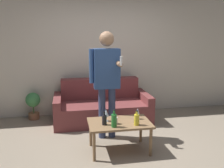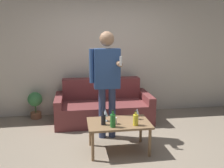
# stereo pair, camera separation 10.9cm
# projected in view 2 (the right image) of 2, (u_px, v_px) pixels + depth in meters

# --- Properties ---
(ground_plane) EXTENTS (16.00, 16.00, 0.00)m
(ground_plane) POSITION_uv_depth(u_px,v_px,m) (123.00, 154.00, 3.69)
(ground_plane) COLOR gray
(wall_back) EXTENTS (8.00, 0.06, 2.70)m
(wall_back) POSITION_uv_depth(u_px,v_px,m) (105.00, 52.00, 5.37)
(wall_back) COLOR beige
(wall_back) RESTS_ON ground_plane
(couch) EXTENTS (1.88, 0.94, 0.82)m
(couch) POSITION_uv_depth(u_px,v_px,m) (103.00, 106.00, 5.06)
(couch) COLOR brown
(couch) RESTS_ON ground_plane
(coffee_table) EXTENTS (0.92, 0.59, 0.46)m
(coffee_table) POSITION_uv_depth(u_px,v_px,m) (119.00, 126.00, 3.71)
(coffee_table) COLOR #8E6B47
(coffee_table) RESTS_ON ground_plane
(bottle_orange) EXTENTS (0.08, 0.08, 0.22)m
(bottle_orange) POSITION_uv_depth(u_px,v_px,m) (136.00, 119.00, 3.56)
(bottle_orange) COLOR yellow
(bottle_orange) RESTS_ON coffee_table
(bottle_green) EXTENTS (0.07, 0.07, 0.20)m
(bottle_green) POSITION_uv_depth(u_px,v_px,m) (103.00, 119.00, 3.58)
(bottle_green) COLOR black
(bottle_green) RESTS_ON coffee_table
(bottle_dark) EXTENTS (0.08, 0.08, 0.25)m
(bottle_dark) POSITION_uv_depth(u_px,v_px,m) (113.00, 120.00, 3.50)
(bottle_dark) COLOR #23752D
(bottle_dark) RESTS_ON coffee_table
(wine_glass_near) EXTENTS (0.08, 0.08, 0.18)m
(wine_glass_near) POSITION_uv_depth(u_px,v_px,m) (105.00, 113.00, 3.72)
(wine_glass_near) COLOR silver
(wine_glass_near) RESTS_ON coffee_table
(wine_glass_far) EXTENTS (0.06, 0.06, 0.17)m
(wine_glass_far) POSITION_uv_depth(u_px,v_px,m) (137.00, 112.00, 3.80)
(wine_glass_far) COLOR silver
(wine_glass_far) RESTS_ON coffee_table
(cup_on_table) EXTENTS (0.08, 0.08, 0.10)m
(cup_on_table) POSITION_uv_depth(u_px,v_px,m) (114.00, 121.00, 3.62)
(cup_on_table) COLOR white
(cup_on_table) RESTS_ON coffee_table
(person_standing_front) EXTENTS (0.50, 0.45, 1.78)m
(person_standing_front) POSITION_uv_depth(u_px,v_px,m) (107.00, 76.00, 4.07)
(person_standing_front) COLOR navy
(person_standing_front) RESTS_ON ground_plane
(potted_plant) EXTENTS (0.29, 0.29, 0.56)m
(potted_plant) POSITION_uv_depth(u_px,v_px,m) (35.00, 102.00, 5.15)
(potted_plant) COLOR #936042
(potted_plant) RESTS_ON ground_plane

